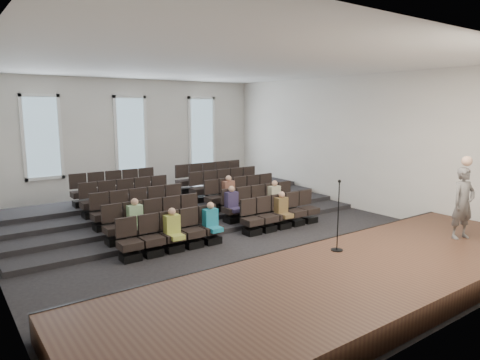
{
  "coord_description": "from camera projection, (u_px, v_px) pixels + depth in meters",
  "views": [
    {
      "loc": [
        -6.9,
        -10.54,
        3.78
      ],
      "look_at": [
        1.07,
        0.5,
        1.49
      ],
      "focal_mm": 32.0,
      "sensor_mm": 36.0,
      "label": 1
    }
  ],
  "objects": [
    {
      "name": "ground",
      "position": [
        221.0,
        234.0,
        13.03
      ],
      "size": [
        14.0,
        14.0,
        0.0
      ],
      "primitive_type": "plane",
      "color": "black",
      "rests_on": "ground"
    },
    {
      "name": "ceiling",
      "position": [
        220.0,
        65.0,
        12.2
      ],
      "size": [
        12.0,
        14.0,
        0.02
      ],
      "primitive_type": "cube",
      "color": "white",
      "rests_on": "ground"
    },
    {
      "name": "wall_back",
      "position": [
        130.0,
        139.0,
        18.23
      ],
      "size": [
        12.0,
        0.04,
        5.0
      ],
      "primitive_type": "cube",
      "color": "silver",
      "rests_on": "ground"
    },
    {
      "name": "wall_front",
      "position": [
        455.0,
        187.0,
        7.01
      ],
      "size": [
        12.0,
        0.04,
        5.0
      ],
      "primitive_type": "cube",
      "color": "silver",
      "rests_on": "ground"
    },
    {
      "name": "wall_right",
      "position": [
        354.0,
        143.0,
        16.1
      ],
      "size": [
        0.04,
        14.0,
        5.0
      ],
      "primitive_type": "cube",
      "color": "silver",
      "rests_on": "ground"
    },
    {
      "name": "stage",
      "position": [
        355.0,
        280.0,
        8.92
      ],
      "size": [
        11.8,
        3.6,
        0.5
      ],
      "primitive_type": "cube",
      "color": "#422A1C",
      "rests_on": "ground"
    },
    {
      "name": "stage_lip",
      "position": [
        297.0,
        256.0,
        10.33
      ],
      "size": [
        11.8,
        0.06,
        0.52
      ],
      "primitive_type": "cube",
      "color": "black",
      "rests_on": "ground"
    },
    {
      "name": "risers",
      "position": [
        173.0,
        208.0,
        15.54
      ],
      "size": [
        11.8,
        4.8,
        0.6
      ],
      "color": "black",
      "rests_on": "ground"
    },
    {
      "name": "seating_rows",
      "position": [
        195.0,
        203.0,
        14.15
      ],
      "size": [
        6.8,
        4.7,
        1.67
      ],
      "color": "black",
      "rests_on": "ground"
    },
    {
      "name": "windows",
      "position": [
        131.0,
        134.0,
        18.15
      ],
      "size": [
        8.44,
        0.1,
        3.24
      ],
      "color": "white",
      "rests_on": "wall_back"
    },
    {
      "name": "audience",
      "position": [
        223.0,
        207.0,
        13.14
      ],
      "size": [
        5.45,
        2.64,
        1.1
      ],
      "color": "#A4AF46",
      "rests_on": "seating_rows"
    },
    {
      "name": "speaker",
      "position": [
        463.0,
        203.0,
        10.8
      ],
      "size": [
        0.75,
        0.59,
        1.83
      ],
      "primitive_type": "imported",
      "rotation": [
        0.0,
        0.0,
        -0.25
      ],
      "color": "#565452",
      "rests_on": "stage"
    },
    {
      "name": "mic_stand",
      "position": [
        338.0,
        230.0,
        9.91
      ],
      "size": [
        0.28,
        0.28,
        1.68
      ],
      "color": "black",
      "rests_on": "stage"
    }
  ]
}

